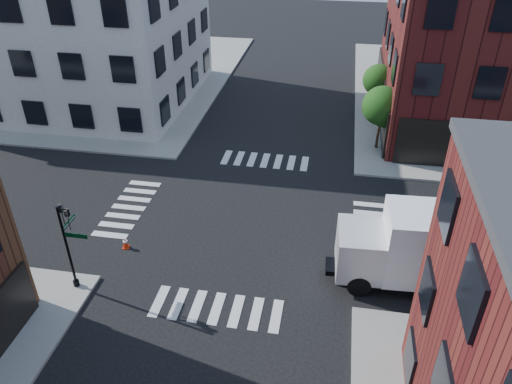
{
  "coord_description": "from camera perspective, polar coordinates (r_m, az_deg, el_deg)",
  "views": [
    {
      "loc": [
        4.49,
        -22.55,
        16.44
      ],
      "look_at": [
        0.74,
        -0.93,
        2.5
      ],
      "focal_mm": 35.0,
      "sensor_mm": 36.0,
      "label": 1
    }
  ],
  "objects": [
    {
      "name": "box_truck",
      "position": [
        24.28,
        19.98,
        -6.15
      ],
      "size": [
        8.95,
        3.09,
        3.99
      ],
      "rotation": [
        0.0,
        0.0,
        0.05
      ],
      "color": "white",
      "rests_on": "ground"
    },
    {
      "name": "ground",
      "position": [
        28.26,
        -1.16,
        -3.14
      ],
      "size": [
        120.0,
        120.0,
        0.0
      ],
      "primitive_type": "plane",
      "color": "black",
      "rests_on": "ground"
    },
    {
      "name": "building_nw",
      "position": [
        46.45,
        -21.85,
        16.62
      ],
      "size": [
        22.0,
        16.0,
        11.0
      ],
      "primitive_type": "cube",
      "color": "beige",
      "rests_on": "ground"
    },
    {
      "name": "signal_pole",
      "position": [
        23.71,
        -20.67,
        -4.96
      ],
      "size": [
        1.29,
        1.24,
        4.6
      ],
      "color": "black",
      "rests_on": "ground"
    },
    {
      "name": "tree_near",
      "position": [
        35.26,
        14.27,
        9.3
      ],
      "size": [
        2.69,
        2.69,
        4.49
      ],
      "color": "black",
      "rests_on": "ground"
    },
    {
      "name": "tree_far",
      "position": [
        40.96,
        13.88,
        12.16
      ],
      "size": [
        2.43,
        2.43,
        4.07
      ],
      "color": "black",
      "rests_on": "ground"
    },
    {
      "name": "traffic_cone",
      "position": [
        26.92,
        -14.7,
        -5.66
      ],
      "size": [
        0.4,
        0.4,
        0.63
      ],
      "rotation": [
        0.0,
        0.0,
        0.18
      ],
      "color": "red",
      "rests_on": "ground"
    },
    {
      "name": "sidewalk_nw",
      "position": [
        53.05,
        -19.97,
        12.56
      ],
      "size": [
        30.0,
        30.0,
        0.15
      ],
      "primitive_type": "cube",
      "color": "gray",
      "rests_on": "ground"
    }
  ]
}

